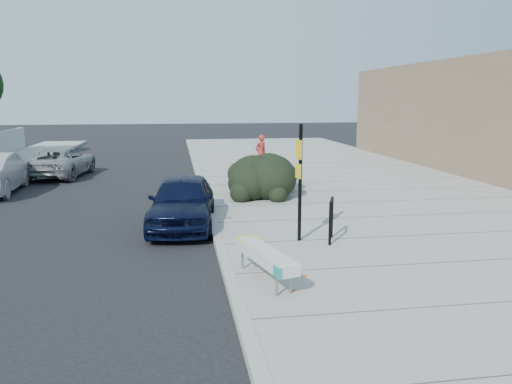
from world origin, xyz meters
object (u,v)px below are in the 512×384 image
sedan_navy (182,201)px  bike_rack (331,216)px  suv_silver (61,162)px  pedestrian (261,153)px  sign_post (300,176)px  bench (265,255)px

sedan_navy → bike_rack: bearing=-31.2°
bike_rack → suv_silver: 14.97m
suv_silver → pedestrian: (8.88, -0.72, 0.34)m
bike_rack → suv_silver: suv_silver is taller
sign_post → sedan_navy: (-2.63, 2.33, -0.97)m
sign_post → suv_silver: sign_post is taller
sedan_navy → pedestrian: (3.68, 9.06, 0.28)m
sign_post → suv_silver: bearing=113.2°
suv_silver → sedan_navy: bearing=125.0°
pedestrian → bench: bearing=50.2°
bench → sedan_navy: 4.97m
sedan_navy → pedestrian: size_ratio=2.49×
pedestrian → suv_silver: bearing=-35.1°
pedestrian → sedan_navy: bearing=37.5°
bench → pedestrian: pedestrian is taller
suv_silver → pedestrian: size_ratio=2.77×
bench → suv_silver: (-6.60, 14.55, 0.02)m
sign_post → bike_rack: bearing=-23.3°
bike_rack → sedan_navy: (-3.35, 2.51, -0.05)m
sedan_navy → pedestrian: 9.79m
sign_post → pedestrian: (1.04, 11.39, -0.70)m
bench → bike_rack: size_ratio=2.02×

